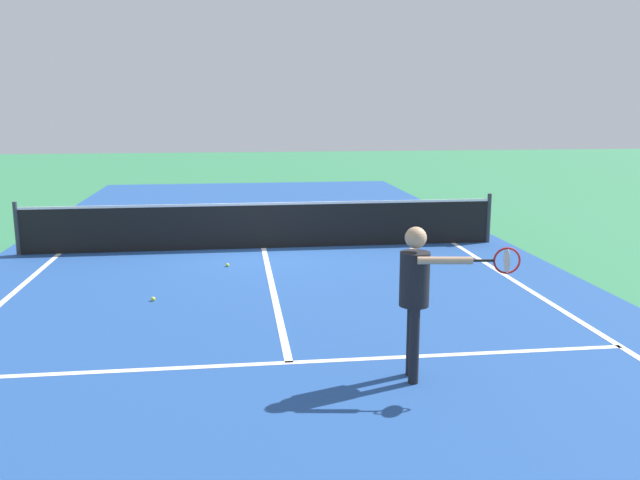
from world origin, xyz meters
name	(u,v)px	position (x,y,z in m)	size (l,w,h in m)	color
ground_plane	(264,248)	(0.00, 0.00, 0.00)	(60.00, 60.00, 0.00)	#337F51
court_surface_inbounds	(264,248)	(0.00, 0.00, 0.00)	(10.62, 24.40, 0.00)	#234C93
line_sideline_right	(601,334)	(4.11, -5.95, 0.00)	(0.10, 11.89, 0.01)	white
line_service_near	(289,363)	(0.00, -6.40, 0.00)	(8.22, 0.10, 0.01)	white
line_center_service	(273,289)	(0.00, -3.20, 0.00)	(0.10, 6.40, 0.01)	white
net	(263,225)	(0.00, 0.00, 0.49)	(9.86, 0.09, 1.07)	#33383D
player_near	(417,286)	(1.32, -7.04, 1.05)	(1.19, 0.63, 1.68)	black
tennis_ball_mid_court	(153,299)	(-1.85, -3.64, 0.03)	(0.07, 0.07, 0.07)	#CCE033
tennis_ball_near_net	(227,265)	(-0.74, -1.56, 0.03)	(0.07, 0.07, 0.07)	#CCE033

